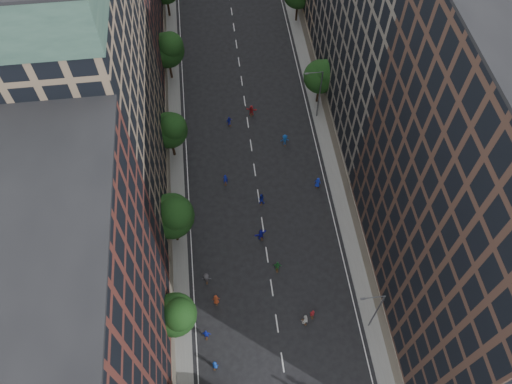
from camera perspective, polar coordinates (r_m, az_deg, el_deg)
ground at (r=73.29m, az=-0.52°, el=5.06°), size 240.00×240.00×0.00m
sidewalk_left at (r=78.32m, az=-10.01°, el=8.46°), size 4.00×105.00×0.15m
sidewalk_right at (r=79.76m, az=7.58°, el=10.02°), size 4.00×105.00×0.15m
bldg_left_a at (r=47.48m, az=-20.42°, el=-13.40°), size 14.00×22.00×30.00m
bldg_left_b at (r=58.88m, az=-19.05°, el=9.70°), size 14.00×26.00×34.00m
bldg_right_a at (r=50.21m, az=24.94°, el=-2.64°), size 14.00×30.00×36.00m
bldg_right_b at (r=68.42m, az=15.78°, el=17.70°), size 14.00×28.00×33.00m
tree_left_1 at (r=55.49m, az=-9.11°, el=-13.67°), size 4.80×4.80×8.21m
tree_left_2 at (r=60.06m, az=-9.51°, el=-2.65°), size 5.60×5.60×9.45m
tree_left_3 at (r=68.87m, az=-9.76°, el=7.09°), size 5.00×5.00×8.58m
tree_left_4 at (r=80.17m, az=-10.05°, el=15.82°), size 5.40×5.40×9.08m
tree_right_a at (r=76.00m, az=7.54°, el=13.07°), size 5.00×5.00×8.39m
streetlamp_near at (r=56.91m, az=13.48°, el=-12.96°), size 2.64×0.22×9.06m
streetlamp_far at (r=74.13m, az=7.14°, el=11.27°), size 2.64×0.22×9.06m
skater_0 at (r=58.39m, az=-4.72°, el=-19.10°), size 0.87×0.72×1.53m
skater_4 at (r=59.31m, az=-5.70°, el=-15.87°), size 1.09×0.57×1.77m
skater_6 at (r=60.62m, az=-4.58°, el=-12.15°), size 0.90×0.61×1.79m
skater_7 at (r=60.27m, az=6.46°, el=-13.64°), size 0.61×0.42×1.63m
skater_8 at (r=59.81m, az=5.57°, el=-14.31°), size 1.10×0.99×1.85m
skater_9 at (r=61.79m, az=-5.67°, el=-9.79°), size 1.21×0.78×1.77m
skater_10 at (r=62.14m, az=2.46°, el=-8.48°), size 1.17×0.61×1.91m
skater_11 at (r=64.15m, az=0.57°, el=-4.89°), size 1.79×1.16×1.85m
skater_12 at (r=69.00m, az=7.06°, el=1.07°), size 1.00×0.82×1.78m
skater_13 at (r=68.88m, az=-3.52°, el=1.44°), size 0.71×0.51×1.84m
skater_14 at (r=66.89m, az=0.58°, el=-0.81°), size 1.05×0.88×1.92m
skater_15 at (r=73.08m, az=3.30°, el=5.95°), size 1.29×0.78×1.94m
skater_16 at (r=75.67m, az=-3.09°, el=8.08°), size 1.02×0.74×1.61m
skater_17 at (r=76.87m, az=-0.53°, el=9.29°), size 1.79×0.94×1.84m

